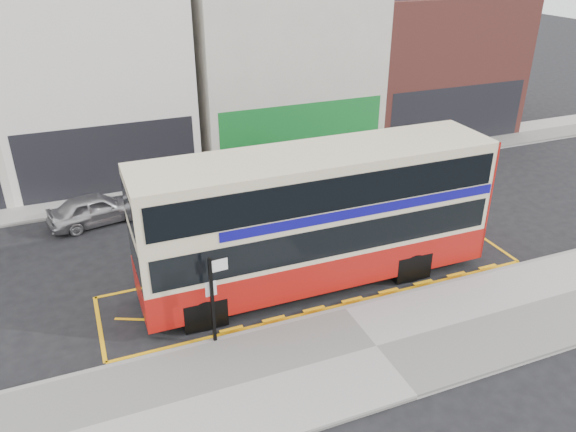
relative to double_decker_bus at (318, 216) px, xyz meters
name	(u,v)px	position (x,y,z in m)	size (l,w,h in m)	color
ground	(339,305)	(0.08, -1.53, -2.37)	(120.00, 120.00, 0.00)	black
pavement	(376,348)	(0.08, -3.83, -2.30)	(40.00, 4.00, 0.15)	#A39F9A
kerb	(344,309)	(0.08, -1.90, -2.30)	(40.00, 0.15, 0.15)	gray
far_pavement	(235,176)	(0.08, 9.47, -2.30)	(50.00, 3.00, 0.15)	#A39F9A
road_markings	(317,278)	(0.08, 0.07, -2.37)	(14.00, 3.40, 0.01)	#FFB20D
terrace_left	(89,56)	(-5.43, 13.46, 2.95)	(8.00, 8.01, 11.80)	white
terrace_green_shop	(273,48)	(3.57, 13.46, 2.70)	(9.00, 8.01, 11.30)	beige
terrace_right	(421,47)	(12.57, 13.46, 2.20)	(9.00, 8.01, 10.30)	brown
double_decker_bus	(318,216)	(0.00, 0.00, 0.00)	(11.31, 2.67, 4.52)	beige
bus_stop_post	(214,291)	(-3.92, -1.92, -0.61)	(0.66, 0.12, 2.65)	black
car_silver	(96,209)	(-6.35, 7.03, -1.75)	(1.46, 3.63, 1.24)	#A6A5AA
car_grey	(276,169)	(1.63, 7.99, -1.62)	(1.59, 4.56, 1.50)	#393C40
car_white	(434,146)	(10.37, 8.25, -1.75)	(1.76, 4.32, 1.25)	white
street_tree_right	(316,96)	(4.76, 10.60, 0.82)	(2.18, 2.18, 4.70)	#342017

